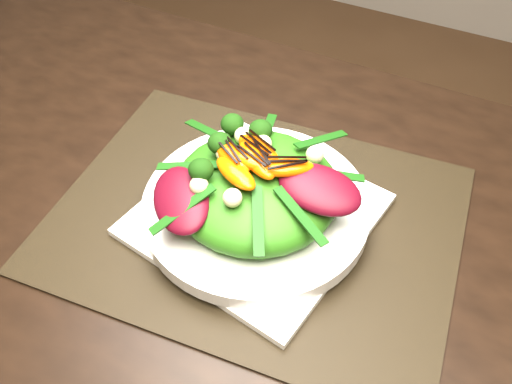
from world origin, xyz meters
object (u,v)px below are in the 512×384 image
at_px(dining_table, 311,324).
at_px(placemat, 256,218).
at_px(plate_base, 256,214).
at_px(salad_bowl, 256,206).
at_px(lettuce_mound, 256,189).
at_px(orange_segment, 260,142).

bearing_deg(dining_table, placemat, 141.32).
distance_m(placemat, plate_base, 0.01).
distance_m(dining_table, plate_base, 0.14).
bearing_deg(dining_table, salad_bowl, 141.32).
xyz_separation_m(lettuce_mound, orange_segment, (-0.01, 0.03, 0.04)).
bearing_deg(lettuce_mound, placemat, -90.00).
xyz_separation_m(dining_table, lettuce_mound, (-0.11, 0.09, 0.07)).
bearing_deg(dining_table, lettuce_mound, 141.32).
height_order(salad_bowl, lettuce_mound, lettuce_mound).
bearing_deg(salad_bowl, placemat, -90.00).
height_order(dining_table, salad_bowl, dining_table).
bearing_deg(plate_base, lettuce_mound, 63.43).
xyz_separation_m(plate_base, lettuce_mound, (0.00, 0.00, 0.04)).
distance_m(salad_bowl, lettuce_mound, 0.03).
distance_m(plate_base, salad_bowl, 0.01).
relative_size(placemat, lettuce_mound, 2.48).
bearing_deg(dining_table, orange_segment, 134.85).
xyz_separation_m(dining_table, placemat, (-0.11, 0.09, 0.02)).
relative_size(dining_table, salad_bowl, 6.05).
relative_size(dining_table, plate_base, 6.55).
bearing_deg(placemat, lettuce_mound, 90.00).
bearing_deg(orange_segment, plate_base, -71.04).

